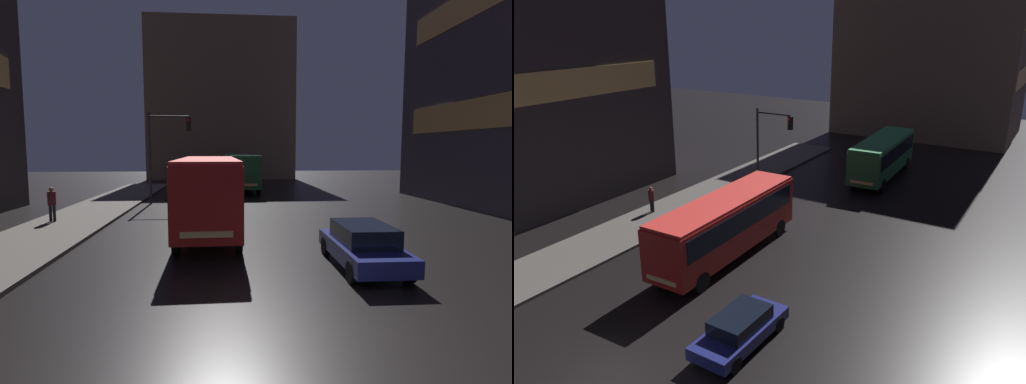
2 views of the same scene
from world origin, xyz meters
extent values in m
plane|color=black|center=(0.00, 0.00, 0.00)|extent=(120.00, 120.00, 0.00)
cube|color=#56514C|center=(-9.00, 10.00, 0.07)|extent=(4.00, 48.00, 0.15)
cube|color=brown|center=(-1.50, 46.89, 9.65)|extent=(18.00, 12.00, 19.30)
cube|color=#E0B25B|center=(7.45, 46.89, 6.47)|extent=(0.24, 10.20, 1.80)
cube|color=#E0B25B|center=(7.45, 46.89, 11.80)|extent=(0.24, 10.20, 1.80)
cube|color=#AD1E19|center=(-2.11, 10.24, 1.83)|extent=(2.59, 10.13, 2.57)
cube|color=black|center=(-2.11, 10.24, 2.37)|extent=(2.64, 9.33, 1.10)
cube|color=red|center=(-2.11, 10.24, 3.20)|extent=(2.54, 9.93, 0.16)
cube|color=#F4CC72|center=(-2.03, 5.17, 0.95)|extent=(1.70, 0.13, 0.20)
cylinder|color=black|center=(-0.94, 6.61, 0.50)|extent=(0.27, 1.00, 1.00)
cylinder|color=black|center=(-3.17, 6.58, 0.50)|extent=(0.27, 1.00, 1.00)
cylinder|color=black|center=(-1.06, 13.91, 0.50)|extent=(0.27, 1.00, 1.00)
cylinder|color=black|center=(-3.29, 13.87, 0.50)|extent=(0.27, 1.00, 1.00)
cube|color=#236B38|center=(0.17, 27.77, 1.79)|extent=(2.80, 9.61, 2.49)
cube|color=black|center=(0.17, 27.77, 2.29)|extent=(2.82, 8.85, 1.10)
cube|color=#399252|center=(0.17, 27.77, 3.12)|extent=(2.74, 9.42, 0.16)
cube|color=#F4CC72|center=(0.37, 22.99, 0.95)|extent=(1.69, 0.17, 0.20)
cylinder|color=black|center=(1.42, 24.45, 0.50)|extent=(0.29, 1.01, 1.00)
cylinder|color=black|center=(-0.79, 24.36, 0.50)|extent=(0.29, 1.01, 1.00)
cylinder|color=black|center=(1.14, 31.17, 0.50)|extent=(0.29, 1.01, 1.00)
cylinder|color=black|center=(-1.07, 31.08, 0.50)|extent=(0.29, 1.01, 1.00)
cube|color=navy|center=(2.83, 4.33, 0.55)|extent=(1.84, 4.41, 0.50)
cube|color=black|center=(2.83, 4.33, 1.09)|extent=(1.55, 2.43, 0.57)
cylinder|color=black|center=(3.61, 2.83, 0.32)|extent=(0.21, 0.64, 0.64)
cylinder|color=black|center=(2.00, 2.85, 0.32)|extent=(0.21, 0.64, 0.64)
cylinder|color=black|center=(3.66, 5.80, 0.32)|extent=(0.21, 0.64, 0.64)
cylinder|color=black|center=(2.05, 5.83, 0.32)|extent=(0.21, 0.64, 0.64)
cylinder|color=black|center=(-9.90, 12.59, 0.55)|extent=(0.14, 0.14, 0.80)
cylinder|color=black|center=(-9.72, 12.59, 0.55)|extent=(0.14, 0.14, 0.80)
cylinder|color=#4C191E|center=(-9.81, 12.59, 1.29)|extent=(0.54, 0.54, 0.67)
sphere|color=#8C664C|center=(-9.81, 12.59, 1.73)|extent=(0.22, 0.22, 0.22)
cylinder|color=#2D2D2D|center=(-6.32, 19.81, 3.07)|extent=(0.16, 0.16, 6.14)
cylinder|color=#2D2D2D|center=(-5.01, 19.81, 5.84)|extent=(2.62, 0.12, 0.12)
cube|color=black|center=(-3.70, 19.81, 5.34)|extent=(0.30, 0.24, 0.90)
sphere|color=red|center=(-3.70, 19.67, 5.62)|extent=(0.18, 0.18, 0.18)
sphere|color=#3B2B07|center=(-3.70, 19.67, 5.34)|extent=(0.18, 0.18, 0.18)
sphere|color=black|center=(-3.70, 19.67, 5.06)|extent=(0.18, 0.18, 0.18)
camera|label=1|loc=(-1.53, -7.47, 3.67)|focal=28.00mm
camera|label=2|loc=(12.34, -9.07, 12.00)|focal=35.00mm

